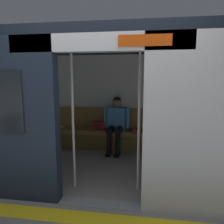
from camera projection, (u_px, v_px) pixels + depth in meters
name	position (u px, v px, depth m)	size (l,w,h in m)	color
ground_plane	(100.00, 204.00, 2.77)	(60.00, 60.00, 0.00)	gray
platform_edge_strip	(94.00, 219.00, 2.47)	(8.00, 0.24, 0.01)	yellow
train_car	(109.00, 85.00, 3.68)	(6.40, 2.64, 2.18)	silver
bench_seat	(120.00, 135.00, 4.79)	(2.69, 0.44, 0.43)	olive
person_seated	(116.00, 121.00, 4.69)	(0.55, 0.68, 1.16)	#4C8CC6
handbag	(100.00, 125.00, 4.85)	(0.26, 0.15, 0.17)	maroon
book	(135.00, 130.00, 4.75)	(0.15, 0.22, 0.03)	#B22D2D
grab_pole_door	(73.00, 118.00, 3.06)	(0.04, 0.04, 2.04)	silver
grab_pole_far	(139.00, 119.00, 2.98)	(0.04, 0.04, 2.04)	silver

